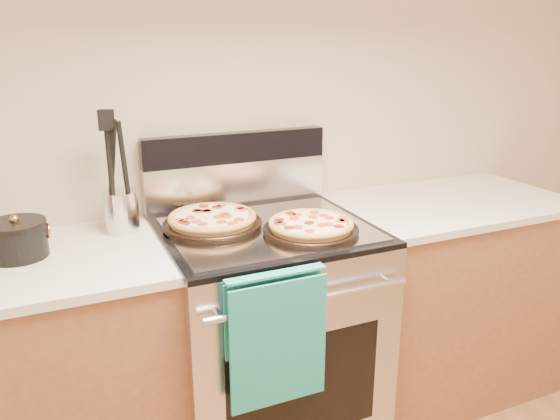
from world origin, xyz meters
name	(u,v)px	position (x,y,z in m)	size (l,w,h in m)	color
wall_back	(231,98)	(0.00, 2.00, 1.35)	(4.00, 4.00, 0.00)	tan
range_body	(267,340)	(0.00, 1.65, 0.45)	(0.76, 0.68, 0.90)	#B7B7BC
oven_window	(304,388)	(0.00, 1.31, 0.45)	(0.56, 0.01, 0.40)	black
cooktop	(266,230)	(0.00, 1.65, 0.91)	(0.76, 0.68, 0.02)	black
backsplash_lower	(237,183)	(0.00, 1.96, 1.01)	(0.76, 0.06, 0.18)	silver
backsplash_upper	(236,147)	(0.00, 1.96, 1.16)	(0.76, 0.06, 0.12)	black
oven_handle	(311,300)	(0.00, 1.27, 0.80)	(0.03, 0.03, 0.70)	silver
dish_towel	(276,336)	(-0.12, 1.27, 0.70)	(0.32, 0.05, 0.42)	#167160
foil_sheet	(269,229)	(0.00, 1.62, 0.92)	(0.70, 0.55, 0.01)	gray
cabinet_left	(21,394)	(-0.88, 1.68, 0.44)	(1.00, 0.62, 0.88)	brown
countertop_left	(0,270)	(-0.88, 1.68, 0.90)	(1.02, 0.64, 0.03)	#B8B1A5
cabinet_right	(441,298)	(0.88, 1.68, 0.44)	(1.00, 0.62, 0.88)	brown
countertop_right	(450,203)	(0.88, 1.68, 0.90)	(1.02, 0.64, 0.03)	#B8B1A5
pepperoni_pizza_back	(212,220)	(-0.18, 1.72, 0.95)	(0.36, 0.36, 0.05)	#AB6C34
pepperoni_pizza_front	(311,226)	(0.12, 1.52, 0.95)	(0.33, 0.33, 0.04)	#AB6C34
utensil_crock	(122,211)	(-0.48, 1.84, 0.99)	(0.12, 0.12, 0.15)	silver
saucepan	(17,241)	(-0.82, 1.73, 0.96)	(0.18, 0.18, 0.11)	black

